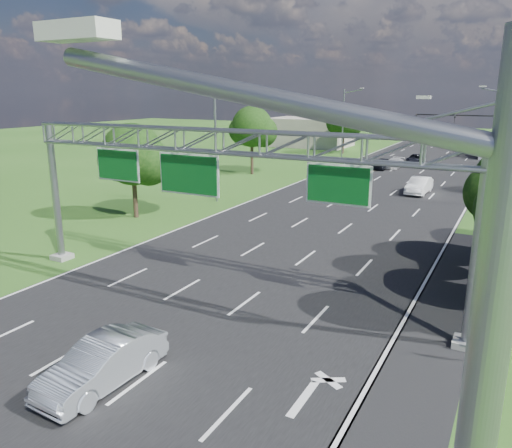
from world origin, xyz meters
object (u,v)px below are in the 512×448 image
Objects in this scene: regulatory_sign at (494,327)px; silver_sedan at (103,363)px; traffic_signal at (482,127)px; sign_gantry at (221,155)px; box_truck at (489,148)px.

regulatory_sign is 13.85m from silver_sedan.
traffic_signal reaches higher than regulatory_sign.
sign_gantry is 13.25m from regulatory_sign.
box_truck is at bearing 83.17° from sign_gantry.
regulatory_sign reaches higher than silver_sedan.
traffic_signal is 11.68m from box_truck.
traffic_signal is 62.11m from silver_sedan.
traffic_signal is 1.53× the size of box_truck.
regulatory_sign is 65.23m from box_truck.
traffic_signal is at bearing 95.20° from regulatory_sign.
sign_gantry is at bearing -97.68° from traffic_signal.
silver_sedan is at bearing -86.68° from sign_gantry.
regulatory_sign is 54.37m from traffic_signal.
sign_gantry is 2.95× the size of box_truck.
sign_gantry reaches higher than regulatory_sign.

